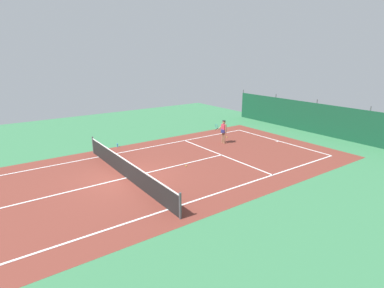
{
  "coord_description": "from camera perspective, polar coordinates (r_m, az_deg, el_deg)",
  "views": [
    {
      "loc": [
        13.92,
        -5.81,
        6.14
      ],
      "look_at": [
        -0.59,
        4.55,
        0.9
      ],
      "focal_mm": 28.93,
      "sensor_mm": 36.0,
      "label": 1
    }
  ],
  "objects": [
    {
      "name": "ground_plane",
      "position": [
        16.29,
        -11.98,
        -6.15
      ],
      "size": [
        36.0,
        36.0,
        0.0
      ],
      "primitive_type": "plane",
      "color": "#387A4C"
    },
    {
      "name": "court_surface",
      "position": [
        16.29,
        -11.98,
        -6.14
      ],
      "size": [
        11.02,
        26.6,
        0.01
      ],
      "color": "brown",
      "rests_on": "ground"
    },
    {
      "name": "tennis_net",
      "position": [
        16.1,
        -12.08,
        -4.47
      ],
      "size": [
        10.12,
        0.1,
        1.1
      ],
      "color": "black",
      "rests_on": "ground"
    },
    {
      "name": "back_fence",
      "position": [
        26.92,
        22.14,
        3.43
      ],
      "size": [
        16.3,
        0.98,
        2.7
      ],
      "color": "#14472D",
      "rests_on": "ground"
    },
    {
      "name": "tennis_player",
      "position": [
        21.85,
        5.83,
        2.58
      ],
      "size": [
        0.74,
        0.74,
        1.64
      ],
      "rotation": [
        0.0,
        0.0,
        3.07
      ],
      "color": "#9E7051",
      "rests_on": "ground"
    },
    {
      "name": "tennis_ball_near_player",
      "position": [
        23.6,
        6.43,
        1.27
      ],
      "size": [
        0.07,
        0.07,
        0.07
      ],
      "primitive_type": "sphere",
      "color": "#CCDB33",
      "rests_on": "ground"
    },
    {
      "name": "tennis_ball_midcourt",
      "position": [
        17.5,
        -1.09,
        -4.05
      ],
      "size": [
        0.07,
        0.07,
        0.07
      ],
      "primitive_type": "sphere",
      "color": "#CCDB33",
      "rests_on": "ground"
    },
    {
      "name": "parked_car",
      "position": [
        28.73,
        26.26,
        4.05
      ],
      "size": [
        2.25,
        4.32,
        1.68
      ],
      "rotation": [
        0.0,
        0.0,
        0.07
      ],
      "color": "maroon",
      "rests_on": "ground"
    },
    {
      "name": "water_bottle",
      "position": [
        21.66,
        -13.59,
        -0.24
      ],
      "size": [
        0.08,
        0.08,
        0.24
      ],
      "primitive_type": "cylinder",
      "color": "#338CD8",
      "rests_on": "ground"
    }
  ]
}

